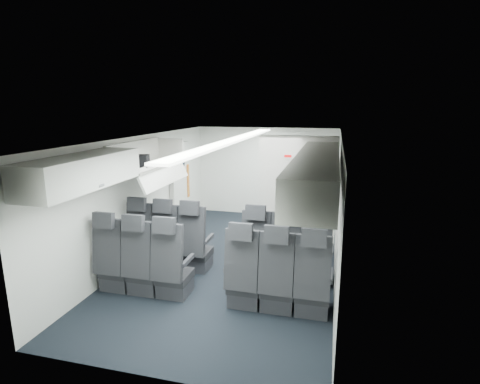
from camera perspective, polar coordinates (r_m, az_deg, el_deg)
The scene contains 13 objects.
cabin_shell at distance 6.31m, azimuth -0.89°, elevation -1.02°, with size 3.41×6.01×2.16m.
seat_row_front at distance 6.04m, azimuth -2.20°, elevation -8.85°, with size 3.33×0.56×1.24m.
seat_row_mid at distance 5.26m, azimuth -5.03°, elevation -12.36°, with size 3.33×0.56×1.24m.
overhead_bin_left_rear at distance 4.99m, azimuth -22.98°, elevation 2.85°, with size 0.53×1.80×0.40m.
overhead_bin_left_front_open at distance 6.49m, azimuth -13.93°, elevation 4.51°, with size 0.64×1.70×0.72m.
overhead_bin_right_rear at distance 4.00m, azimuth 11.08°, elevation 1.36°, with size 0.53×1.80×0.40m.
overhead_bin_right_front at distance 5.72m, azimuth 12.13°, elevation 4.75°, with size 0.53×1.70×0.40m.
bulkhead_partition at distance 6.92m, azimuth 8.71°, elevation -0.33°, with size 1.40×0.15×2.13m.
galley_unit at distance 8.82m, azimuth 9.73°, elevation 1.66°, with size 0.85×0.52×1.90m.
boarding_door at distance 8.31m, azimuth -9.04°, elevation 1.03°, with size 0.12×1.27×1.86m.
flight_attendant at distance 7.79m, azimuth 4.99°, elevation -0.35°, with size 0.63×0.41×1.72m, color black.
carry_on_bag at distance 6.11m, azimuth -15.44°, elevation 4.45°, with size 0.36×0.25×0.22m, color black.
papers at distance 7.68m, azimuth 6.35°, elevation 0.62°, with size 0.20×0.02×0.14m, color white.
Camera 1 is at (1.60, -5.91, 2.64)m, focal length 28.00 mm.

